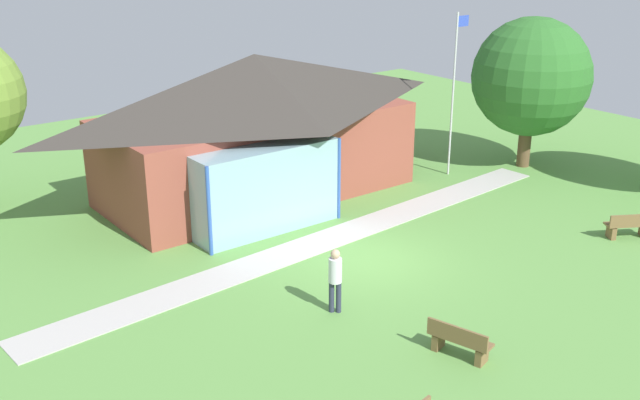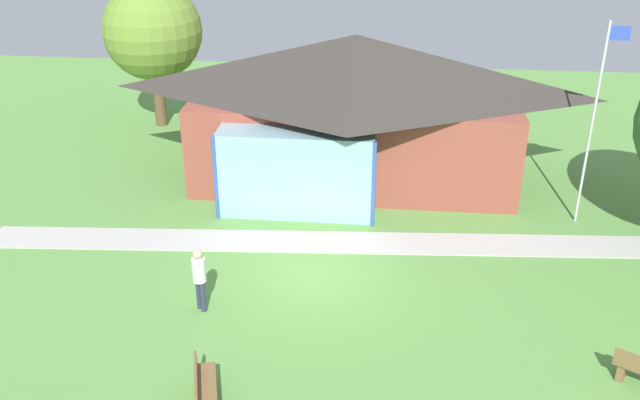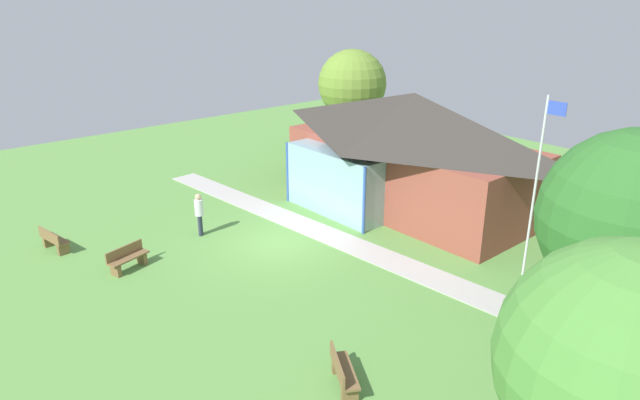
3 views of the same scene
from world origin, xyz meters
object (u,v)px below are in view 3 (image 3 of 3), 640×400
object	(u,v)px
flagpole	(536,187)
tree_behind_pavilion_left	(352,84)
bench_front_left	(54,241)
bench_front_center	(128,259)
tree_far_east	(625,366)
visitor_strolling_lawn	(199,211)
pavilion	(408,150)
tree_east_hedge	(631,220)
bench_lawn_far_right	(343,373)

from	to	relation	value
flagpole	tree_behind_pavilion_left	bearing A→B (deg)	155.15
tree_behind_pavilion_left	bench_front_left	bearing A→B (deg)	-81.00
bench_front_center	tree_far_east	distance (m)	15.57
bench_front_left	visitor_strolling_lawn	xyz separation A→B (m)	(2.32, 4.85, 0.62)
pavilion	tree_behind_pavilion_left	world-z (taller)	tree_behind_pavilion_left
flagpole	bench_front_center	distance (m)	13.77
bench_front_center	tree_far_east	world-z (taller)	tree_far_east
tree_far_east	bench_front_left	bearing A→B (deg)	-168.32
flagpole	bench_front_left	size ratio (longest dim) A/B	4.05
bench_front_center	visitor_strolling_lawn	size ratio (longest dim) A/B	0.90
flagpole	tree_east_hedge	world-z (taller)	flagpole
bench_front_left	tree_east_hedge	size ratio (longest dim) A/B	0.26
bench_front_left	tree_far_east	bearing A→B (deg)	1.97
tree_behind_pavilion_left	bench_front_center	bearing A→B (deg)	-69.83
tree_east_hedge	tree_far_east	size ratio (longest dim) A/B	1.08
bench_front_center	tree_east_hedge	distance (m)	15.59
flagpole	bench_front_center	bearing A→B (deg)	-135.81
pavilion	bench_front_center	xyz separation A→B (m)	(-2.31, -11.92, -2.26)
visitor_strolling_lawn	flagpole	bearing A→B (deg)	-109.57
flagpole	tree_behind_pavilion_left	world-z (taller)	flagpole
pavilion	tree_far_east	world-z (taller)	tree_far_east
flagpole	bench_lawn_far_right	size ratio (longest dim) A/B	4.15
flagpole	bench_front_left	xyz separation A→B (m)	(-12.88, -10.84, -3.04)
tree_east_hedge	tree_behind_pavilion_left	bearing A→B (deg)	156.05
bench_front_left	bench_lawn_far_right	distance (m)	12.99
bench_front_center	pavilion	bearing A→B (deg)	153.46
bench_lawn_far_right	tree_east_hedge	bearing A→B (deg)	93.80
bench_front_center	tree_east_hedge	xyz separation A→B (m)	(12.82, 8.25, 3.26)
bench_lawn_far_right	bench_front_center	size ratio (longest dim) A/B	0.97
pavilion	flagpole	world-z (taller)	flagpole
pavilion	tree_behind_pavilion_left	distance (m)	9.77
flagpole	tree_far_east	world-z (taller)	flagpole
tree_east_hedge	bench_front_left	bearing A→B (deg)	-148.83
bench_lawn_far_right	bench_front_center	xyz separation A→B (m)	(-9.40, -1.45, 0.00)
bench_lawn_far_right	tree_east_hedge	distance (m)	8.28
flagpole	bench_front_center	xyz separation A→B (m)	(-9.63, -9.36, -3.04)
tree_behind_pavilion_left	visitor_strolling_lawn	bearing A→B (deg)	-68.66
bench_front_center	bench_front_left	bearing A→B (deg)	-81.13
pavilion	bench_lawn_far_right	size ratio (longest dim) A/B	7.85
pavilion	tree_east_hedge	distance (m)	11.18
pavilion	bench_front_left	size ratio (longest dim) A/B	7.67
flagpole	pavilion	bearing A→B (deg)	160.76
pavilion	bench_front_left	world-z (taller)	pavilion
pavilion	flagpole	distance (m)	7.79
bench_front_left	tree_behind_pavilion_left	distance (m)	18.71
tree_far_east	pavilion	bearing A→B (deg)	143.08
bench_front_center	visitor_strolling_lawn	world-z (taller)	visitor_strolling_lawn
bench_lawn_far_right	tree_east_hedge	world-z (taller)	tree_east_hedge
pavilion	bench_lawn_far_right	bearing A→B (deg)	-55.89
tree_east_hedge	pavilion	bearing A→B (deg)	160.74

